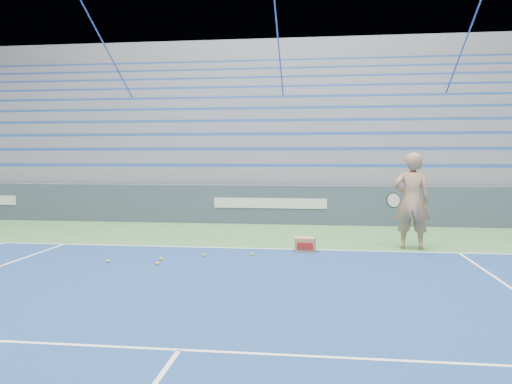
{
  "coord_description": "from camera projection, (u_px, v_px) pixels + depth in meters",
  "views": [
    {
      "loc": [
        1.33,
        1.77,
        1.9
      ],
      "look_at": [
        0.02,
        12.38,
        1.15
      ],
      "focal_mm": 35.0,
      "sensor_mm": 36.0,
      "label": 1
    }
  ],
  "objects": [
    {
      "name": "sponsor_barrier",
      "position": [
        271.0,
        204.0,
        14.23
      ],
      "size": [
        30.0,
        0.32,
        1.1
      ],
      "color": "#3A4859",
      "rests_on": "ground"
    },
    {
      "name": "bleachers",
      "position": [
        284.0,
        146.0,
        19.76
      ],
      "size": [
        31.0,
        9.15,
        7.3
      ],
      "color": "gray",
      "rests_on": "ground"
    },
    {
      "name": "tennis_player",
      "position": [
        412.0,
        201.0,
        10.3
      ],
      "size": [
        1.0,
        0.9,
        1.99
      ],
      "color": "tan",
      "rests_on": "ground"
    },
    {
      "name": "ball_box",
      "position": [
        305.0,
        245.0,
        9.98
      ],
      "size": [
        0.42,
        0.34,
        0.29
      ],
      "color": "#AC7A53",
      "rests_on": "ground"
    },
    {
      "name": "tennis_ball_0",
      "position": [
        253.0,
        255.0,
        9.54
      ],
      "size": [
        0.07,
        0.07,
        0.07
      ],
      "primitive_type": "sphere",
      "color": "#BFD42B",
      "rests_on": "ground"
    },
    {
      "name": "tennis_ball_1",
      "position": [
        161.0,
        259.0,
        9.1
      ],
      "size": [
        0.07,
        0.07,
        0.07
      ],
      "primitive_type": "sphere",
      "color": "#BFD42B",
      "rests_on": "ground"
    },
    {
      "name": "tennis_ball_2",
      "position": [
        108.0,
        261.0,
        8.95
      ],
      "size": [
        0.07,
        0.07,
        0.07
      ],
      "primitive_type": "sphere",
      "color": "#BFD42B",
      "rests_on": "ground"
    },
    {
      "name": "tennis_ball_3",
      "position": [
        204.0,
        255.0,
        9.47
      ],
      "size": [
        0.07,
        0.07,
        0.07
      ],
      "primitive_type": "sphere",
      "color": "#BFD42B",
      "rests_on": "ground"
    },
    {
      "name": "tennis_ball_4",
      "position": [
        157.0,
        264.0,
        8.74
      ],
      "size": [
        0.07,
        0.07,
        0.07
      ],
      "primitive_type": "sphere",
      "color": "#BFD42B",
      "rests_on": "ground"
    }
  ]
}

